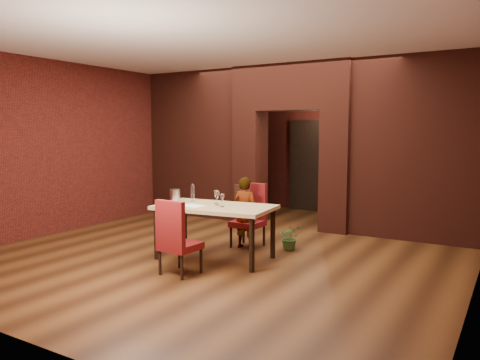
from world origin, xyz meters
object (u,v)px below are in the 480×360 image
(wine_glass_c, at_px, (222,201))
(water_bottle, at_px, (193,192))
(chair_near, at_px, (180,237))
(potted_plant, at_px, (290,237))
(person_seated, at_px, (245,213))
(dining_table, at_px, (215,232))
(chair_far, at_px, (248,216))
(wine_glass_a, at_px, (216,197))
(wine_bucket, at_px, (175,196))
(wine_glass_b, at_px, (217,198))

(wine_glass_c, height_order, water_bottle, water_bottle)
(chair_near, height_order, potted_plant, chair_near)
(person_seated, xyz_separation_m, wine_glass_c, (0.10, -0.83, 0.31))
(dining_table, bearing_deg, chair_near, -94.19)
(chair_far, bearing_deg, potted_plant, 14.66)
(water_bottle, relative_size, potted_plant, 0.68)
(wine_glass_a, relative_size, water_bottle, 0.73)
(dining_table, height_order, chair_far, chair_far)
(wine_bucket, bearing_deg, person_seated, 45.66)
(chair_near, height_order, person_seated, person_seated)
(dining_table, bearing_deg, chair_far, 79.95)
(chair_near, distance_m, wine_glass_c, 0.91)
(chair_far, height_order, water_bottle, water_bottle)
(person_seated, relative_size, potted_plant, 2.85)
(dining_table, relative_size, potted_plant, 4.18)
(wine_glass_a, height_order, wine_glass_c, wine_glass_a)
(wine_bucket, distance_m, potted_plant, 1.95)
(wine_glass_c, relative_size, potted_plant, 0.45)
(person_seated, distance_m, potted_plant, 0.82)
(person_seated, xyz_separation_m, wine_glass_b, (-0.05, -0.74, 0.32))
(wine_glass_c, distance_m, water_bottle, 0.73)
(dining_table, height_order, wine_glass_c, wine_glass_c)
(chair_far, relative_size, wine_glass_c, 5.59)
(chair_near, xyz_separation_m, wine_glass_b, (-0.01, 0.90, 0.40))
(person_seated, bearing_deg, chair_near, 87.95)
(person_seated, xyz_separation_m, wine_glass_a, (-0.15, -0.61, 0.32))
(dining_table, distance_m, chair_near, 0.87)
(dining_table, distance_m, water_bottle, 0.78)
(water_bottle, bearing_deg, wine_glass_a, 0.02)
(wine_glass_c, bearing_deg, dining_table, 163.03)
(dining_table, relative_size, person_seated, 1.47)
(chair_near, xyz_separation_m, person_seated, (0.04, 1.65, 0.08))
(dining_table, relative_size, chair_far, 1.65)
(chair_near, relative_size, wine_glass_a, 4.96)
(person_seated, distance_m, wine_glass_a, 0.71)
(dining_table, distance_m, person_seated, 0.81)
(wine_bucket, bearing_deg, wine_glass_c, -1.44)
(dining_table, relative_size, wine_glass_b, 8.14)
(chair_near, relative_size, wine_bucket, 5.04)
(potted_plant, bearing_deg, wine_glass_c, -118.24)
(chair_near, xyz_separation_m, potted_plant, (0.72, 1.90, -0.30))
(wine_glass_b, relative_size, potted_plant, 0.51)
(chair_far, distance_m, water_bottle, 1.01)
(chair_far, relative_size, chair_near, 1.03)
(wine_glass_c, bearing_deg, person_seated, 96.58)
(dining_table, height_order, potted_plant, dining_table)
(wine_glass_a, distance_m, wine_glass_b, 0.16)
(chair_near, bearing_deg, chair_far, -87.52)
(chair_far, bearing_deg, wine_glass_b, -92.30)
(chair_far, bearing_deg, water_bottle, -129.39)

